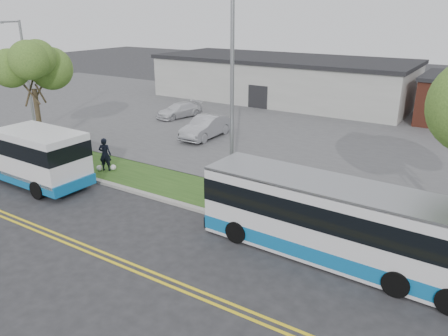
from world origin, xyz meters
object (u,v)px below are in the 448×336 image
Objects in this scene: tree_west at (32,71)px; streetlight_far at (26,73)px; shuttle_bus at (33,155)px; transit_bus at (338,222)px; pedestrian at (105,154)px; streetlight_near at (231,94)px; parked_car_b at (179,110)px; parked_car_a at (206,127)px.

tree_west is 0.86× the size of streetlight_far.
transit_bus is at bearing 5.91° from shuttle_bus.
tree_west is at bearing 142.31° from shuttle_bus.
streetlight_near is at bearing 154.66° from pedestrian.
streetlight_near is (15.00, -0.47, 0.11)m from tree_west.
streetlight_far is 1.02× the size of shuttle_bus.
pedestrian is 13.53m from parked_car_b.
pedestrian is at bearing -6.23° from tree_west.
parked_car_b is (-5.56, 3.97, -0.17)m from parked_car_a.
tree_west is 4.62m from streetlight_far.
pedestrian is at bearing -96.97° from parked_car_a.
streetlight_near reaches higher than parked_car_a.
streetlight_near is 2.01× the size of parked_car_a.
shuttle_bus is 16.00m from transit_bus.
tree_west is at bearing -135.11° from parked_car_a.
tree_west is at bearing -85.86° from parked_car_b.
tree_west reaches higher than transit_bus.
streetlight_near reaches higher than transit_bus.
streetlight_far reaches higher than parked_car_a.
tree_west is at bearing 178.20° from streetlight_near.
shuttle_bus is at bearing -173.11° from transit_bus.
streetlight_far is at bearing 171.95° from streetlight_near.
transit_bus is (5.92, -2.13, -3.76)m from streetlight_near.
transit_bus is (15.94, 1.38, -0.13)m from shuttle_bus.
shuttle_bus reaches higher than transit_bus.
shuttle_bus is at bearing -160.69° from streetlight_near.
transit_bus is at bearing -7.08° from tree_west.
pedestrian is (-14.12, 1.86, -0.41)m from transit_bus.
shuttle_bus reaches higher than parked_car_a.
shuttle_bus is (8.98, -6.20, -2.88)m from streetlight_far.
tree_west is at bearing -33.44° from pedestrian.
streetlight_far is (-19.00, 2.69, -0.76)m from streetlight_near.
tree_west reaches higher than parked_car_b.
pedestrian is (10.80, -2.96, -3.42)m from streetlight_far.
transit_bus is 23.78m from parked_car_b.
shuttle_bus reaches higher than pedestrian.
shuttle_bus is 16.21m from parked_car_b.
parked_car_a is 1.13× the size of parked_car_b.
transit_bus is (24.92, -4.81, -3.01)m from streetlight_far.
parked_car_a is (0.88, 8.72, -0.18)m from pedestrian.
tree_west is 21.40m from transit_bus.
shuttle_bus is (4.98, -3.98, -3.52)m from tree_west.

